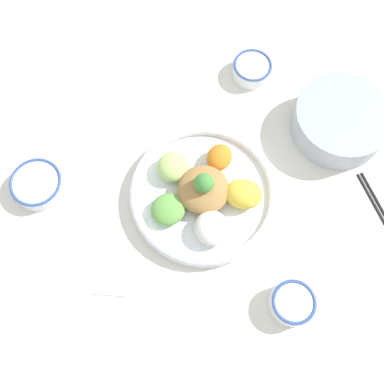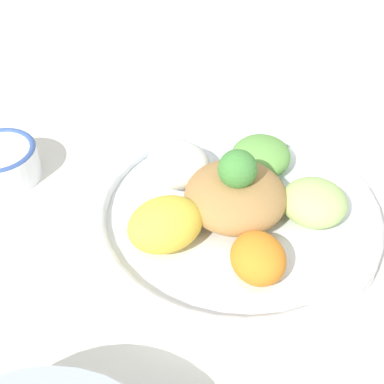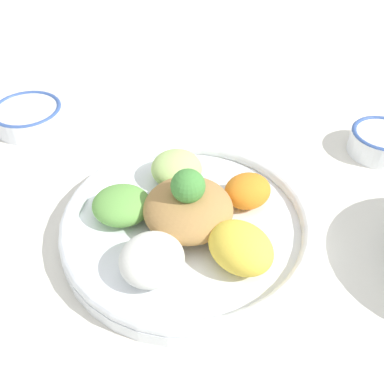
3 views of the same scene
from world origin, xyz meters
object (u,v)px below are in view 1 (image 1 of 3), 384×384
(rice_bowl_blue, at_px, (252,69))
(chopsticks_pair_near, at_px, (383,215))
(salad_platter, at_px, (204,193))
(sauce_bowl_dark, at_px, (37,184))
(serving_spoon_main, at_px, (92,290))
(sauce_bowl_red, at_px, (292,303))
(side_serving_bowl, at_px, (341,120))

(rice_bowl_blue, height_order, chopsticks_pair_near, rice_bowl_blue)
(salad_platter, xyz_separation_m, rice_bowl_blue, (0.09, -0.34, -0.00))
(sauce_bowl_dark, relative_size, serving_spoon_main, 0.95)
(sauce_bowl_red, xyz_separation_m, serving_spoon_main, (0.36, 0.22, -0.02))
(chopsticks_pair_near, bearing_deg, sauce_bowl_red, -69.70)
(salad_platter, xyz_separation_m, sauce_bowl_dark, (0.32, 0.20, -0.01))
(sauce_bowl_dark, xyz_separation_m, chopsticks_pair_near, (-0.68, -0.40, -0.02))
(chopsticks_pair_near, relative_size, serving_spoon_main, 1.53)
(chopsticks_pair_near, bearing_deg, sauce_bowl_dark, -115.92)
(salad_platter, height_order, sauce_bowl_red, salad_platter)
(rice_bowl_blue, bearing_deg, serving_spoon_main, 91.86)
(sauce_bowl_dark, height_order, side_serving_bowl, side_serving_bowl)
(serving_spoon_main, bearing_deg, sauce_bowl_red, 0.55)
(rice_bowl_blue, bearing_deg, chopsticks_pair_near, 162.21)
(salad_platter, relative_size, sauce_bowl_red, 3.60)
(salad_platter, bearing_deg, serving_spoon_main, 76.94)
(sauce_bowl_red, distance_m, side_serving_bowl, 0.44)
(sauce_bowl_dark, xyz_separation_m, serving_spoon_main, (-0.25, 0.11, -0.02))
(side_serving_bowl, bearing_deg, chopsticks_pair_near, 145.90)
(salad_platter, relative_size, chopsticks_pair_near, 1.74)
(sauce_bowl_red, bearing_deg, side_serving_bowl, -73.22)
(side_serving_bowl, bearing_deg, sauce_bowl_dark, 47.97)
(side_serving_bowl, bearing_deg, sauce_bowl_red, 106.78)
(rice_bowl_blue, distance_m, sauce_bowl_dark, 0.59)
(salad_platter, distance_m, sauce_bowl_dark, 0.38)
(salad_platter, relative_size, serving_spoon_main, 2.67)
(side_serving_bowl, bearing_deg, salad_platter, 64.40)
(rice_bowl_blue, bearing_deg, side_serving_bowl, 177.36)
(rice_bowl_blue, distance_m, chopsticks_pair_near, 0.47)
(sauce_bowl_dark, xyz_separation_m, side_serving_bowl, (-0.48, -0.53, 0.02))
(rice_bowl_blue, distance_m, serving_spoon_main, 0.66)
(salad_platter, distance_m, rice_bowl_blue, 0.36)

